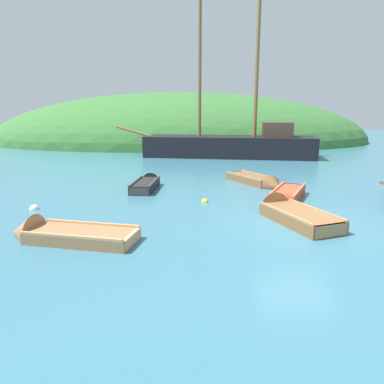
% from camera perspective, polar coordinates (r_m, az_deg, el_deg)
% --- Properties ---
extents(ground_plane, '(120.00, 120.00, 0.00)m').
position_cam_1_polar(ground_plane, '(11.81, 16.71, -4.99)').
color(ground_plane, teal).
extents(shore_hill, '(44.10, 25.39, 11.45)m').
position_cam_1_polar(shore_hill, '(43.51, -1.77, 8.12)').
color(shore_hill, '#387033').
rests_on(shore_hill, ground).
extents(sailing_ship, '(15.81, 5.82, 13.16)m').
position_cam_1_polar(sailing_ship, '(28.49, 6.23, 6.86)').
color(sailing_ship, black).
rests_on(sailing_ship, ground).
extents(rowboat_outer_left, '(3.85, 2.02, 1.16)m').
position_cam_1_polar(rowboat_outer_left, '(10.64, -20.23, -6.63)').
color(rowboat_outer_left, '#9E7047').
rests_on(rowboat_outer_left, ground).
extents(rowboat_far, '(1.24, 3.27, 0.88)m').
position_cam_1_polar(rowboat_far, '(16.85, -7.18, 1.13)').
color(rowboat_far, black).
rests_on(rowboat_far, ground).
extents(rowboat_portside, '(2.39, 3.48, 0.92)m').
position_cam_1_polar(rowboat_portside, '(14.67, 14.73, -0.90)').
color(rowboat_portside, '#C64C2D').
rests_on(rowboat_portside, ground).
extents(rowboat_center, '(2.57, 3.70, 1.01)m').
position_cam_1_polar(rowboat_center, '(17.75, 10.48, 1.57)').
color(rowboat_center, brown).
rests_on(rowboat_center, ground).
extents(rowboat_outer_right, '(2.32, 3.72, 1.19)m').
position_cam_1_polar(rowboat_outer_right, '(12.30, 15.23, -3.51)').
color(rowboat_outer_right, brown).
rests_on(rowboat_outer_right, ground).
extents(buoy_yellow, '(0.29, 0.29, 0.29)m').
position_cam_1_polar(buoy_yellow, '(14.08, 2.06, -1.61)').
color(buoy_yellow, yellow).
rests_on(buoy_yellow, ground).
extents(buoy_white, '(0.35, 0.35, 0.35)m').
position_cam_1_polar(buoy_white, '(14.26, -23.89, -2.54)').
color(buoy_white, white).
rests_on(buoy_white, ground).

